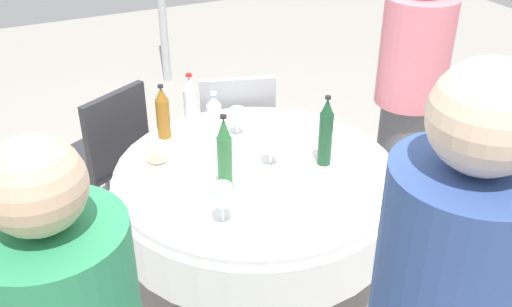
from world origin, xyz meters
TOP-DOWN VIEW (x-y plane):
  - ground_plane at (0.00, 0.00)m, footprint 10.00×10.00m
  - dining_table at (0.00, 0.00)m, footprint 1.25×1.25m
  - bottle_green_west at (0.09, -0.18)m, footprint 0.06×0.06m
  - bottle_clear_outer at (-0.31, -0.06)m, footprint 0.07×0.07m
  - bottle_amber_front at (-0.44, -0.27)m, footprint 0.06×0.06m
  - bottle_dark_green_rear at (0.09, 0.28)m, footprint 0.06×0.06m
  - bottle_clear_near at (-0.49, -0.11)m, footprint 0.07×0.07m
  - wine_glass_rear at (-0.31, 0.05)m, footprint 0.07×0.07m
  - wine_glass_near at (-0.00, 0.07)m, footprint 0.07×0.07m
  - wine_glass_right at (0.30, -0.28)m, footprint 0.07×0.07m
  - plate_east at (0.33, 0.10)m, footprint 0.26×0.26m
  - plate_inner at (-0.22, -0.37)m, footprint 0.22×0.22m
  - plate_mid at (-0.33, 0.26)m, footprint 0.20×0.20m
  - knife_outer at (-0.15, -0.14)m, footprint 0.15×0.12m
  - spoon_front at (-0.05, 0.40)m, footprint 0.18×0.03m
  - person_west at (-0.14, 0.91)m, footprint 0.34×0.34m
  - chair_right at (-0.75, 0.24)m, footprint 0.50×0.50m
  - chair_far at (-0.84, -0.48)m, footprint 0.55×0.55m

SIDE VIEW (x-z plane):
  - ground_plane at x=0.00m, z-range 0.00..0.00m
  - chair_right at x=-0.75m, z-range 0.08..0.95m
  - chair_far at x=-0.84m, z-range 0.08..0.95m
  - dining_table at x=0.00m, z-range 0.22..0.96m
  - knife_outer at x=-0.15m, z-range 0.74..0.74m
  - spoon_front at x=-0.05m, z-range 0.74..0.74m
  - plate_east at x=0.33m, z-range 0.74..0.76m
  - plate_mid at x=-0.33m, z-range 0.74..0.76m
  - plate_inner at x=-0.22m, z-range 0.73..0.77m
  - person_west at x=-0.14m, z-range 0.03..1.58m
  - wine_glass_near at x=0.00m, z-range 0.77..0.91m
  - wine_glass_rear at x=-0.31m, z-range 0.77..0.91m
  - bottle_clear_outer at x=-0.31m, z-range 0.73..0.97m
  - wine_glass_right at x=0.30m, z-range 0.78..0.94m
  - bottle_amber_front at x=-0.44m, z-range 0.73..1.00m
  - bottle_clear_near at x=-0.49m, z-range 0.73..1.00m
  - bottle_dark_green_rear at x=0.09m, z-range 0.73..1.05m
  - bottle_green_west at x=0.09m, z-range 0.73..1.06m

